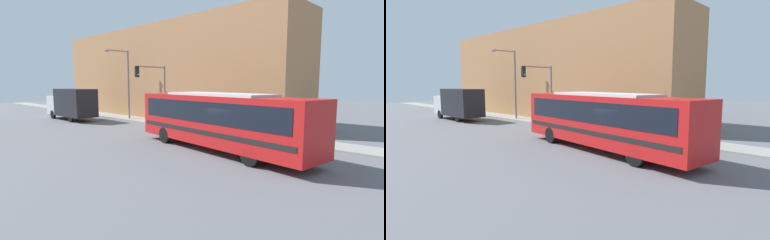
# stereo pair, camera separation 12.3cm
# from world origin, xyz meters

# --- Properties ---
(ground_plane) EXTENTS (120.00, 120.00, 0.00)m
(ground_plane) POSITION_xyz_m (0.00, 0.00, 0.00)
(ground_plane) COLOR slate
(sidewalk) EXTENTS (2.42, 70.00, 0.13)m
(sidewalk) POSITION_xyz_m (5.71, 20.00, 0.07)
(sidewalk) COLOR gray
(sidewalk) RESTS_ON ground_plane
(building_facade) EXTENTS (6.00, 32.66, 9.87)m
(building_facade) POSITION_xyz_m (9.92, 17.33, 4.94)
(building_facade) COLOR #B27A4C
(building_facade) RESTS_ON ground_plane
(city_bus) EXTENTS (4.04, 12.18, 3.23)m
(city_bus) POSITION_xyz_m (0.33, 1.61, 1.87)
(city_bus) COLOR red
(city_bus) RESTS_ON ground_plane
(delivery_truck) EXTENTS (2.23, 7.48, 3.23)m
(delivery_truck) POSITION_xyz_m (1.09, 21.79, 1.74)
(delivery_truck) COLOR black
(delivery_truck) RESTS_ON ground_plane
(fire_hydrant) EXTENTS (0.22, 0.29, 0.74)m
(fire_hydrant) POSITION_xyz_m (5.10, 4.84, 0.50)
(fire_hydrant) COLOR #999999
(fire_hydrant) RESTS_ON sidewalk
(traffic_light_pole) EXTENTS (3.28, 0.35, 5.20)m
(traffic_light_pole) POSITION_xyz_m (4.12, 11.83, 3.71)
(traffic_light_pole) COLOR slate
(traffic_light_pole) RESTS_ON sidewalk
(parking_meter) EXTENTS (0.14, 0.14, 1.26)m
(parking_meter) POSITION_xyz_m (5.10, 9.91, 0.99)
(parking_meter) COLOR slate
(parking_meter) RESTS_ON sidewalk
(street_lamp) EXTENTS (2.78, 0.28, 6.99)m
(street_lamp) POSITION_xyz_m (4.97, 17.67, 4.32)
(street_lamp) COLOR slate
(street_lamp) RESTS_ON sidewalk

